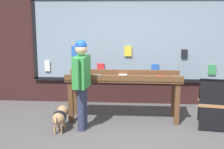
# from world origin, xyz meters

# --- Properties ---
(ground_plane) EXTENTS (40.00, 40.00, 0.00)m
(ground_plane) POSITION_xyz_m (0.00, 0.00, 0.00)
(ground_plane) COLOR #474444
(shopfront_facade) EXTENTS (8.39, 0.29, 3.30)m
(shopfront_facade) POSITION_xyz_m (0.09, 2.39, 1.63)
(shopfront_facade) COLOR #331919
(shopfront_facade) RESTS_ON ground_plane
(display_table_main) EXTENTS (2.25, 0.65, 0.96)m
(display_table_main) POSITION_xyz_m (0.00, 1.16, 0.76)
(display_table_main) COLOR brown
(display_table_main) RESTS_ON ground_plane
(person_browsing) EXTENTS (0.27, 0.65, 1.66)m
(person_browsing) POSITION_xyz_m (-0.74, 0.55, 0.97)
(person_browsing) COLOR #2D334C
(person_browsing) RESTS_ON ground_plane
(small_dog) EXTENTS (0.26, 0.63, 0.42)m
(small_dog) POSITION_xyz_m (-1.13, 0.44, 0.27)
(small_dog) COLOR #99724C
(small_dog) RESTS_ON ground_plane
(sandwich_board_sign) EXTENTS (0.56, 0.67, 0.88)m
(sandwich_board_sign) POSITION_xyz_m (1.66, 0.89, 0.45)
(sandwich_board_sign) COLOR black
(sandwich_board_sign) RESTS_ON ground_plane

